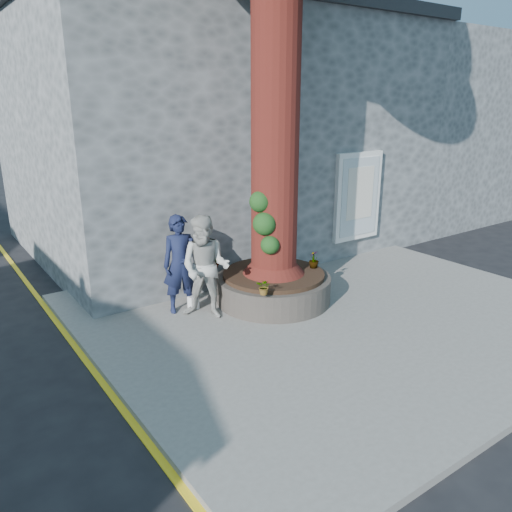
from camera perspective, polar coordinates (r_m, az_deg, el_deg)
ground at (r=8.43m, az=5.92°, el=-11.27°), size 120.00×120.00×0.00m
pavement at (r=9.98m, az=8.70°, el=-6.23°), size 9.00×8.00×0.12m
yellow_line at (r=7.89m, az=-16.84°, el=-14.15°), size 0.10×30.00×0.01m
stone_shop at (r=14.74m, az=-5.03°, el=14.02°), size 10.30×8.30×6.30m
neighbour_shop at (r=20.02m, az=15.76°, el=13.91°), size 6.00×8.00×6.00m
planter at (r=10.12m, az=2.00°, el=-3.53°), size 2.30×2.30×0.60m
man at (r=9.51m, az=-8.60°, el=-0.93°), size 0.78×0.62×1.89m
woman at (r=9.19m, az=-5.79°, el=-1.31°), size 1.18×1.19×1.94m
shopping_bag at (r=9.81m, az=-7.18°, el=-5.31°), size 0.22×0.16×0.28m
plant_a at (r=10.16m, az=-4.67°, el=-0.45°), size 0.25×0.23×0.40m
plant_b at (r=10.89m, az=1.85°, el=0.78°), size 0.29×0.29×0.38m
plant_c at (r=10.29m, az=6.63°, el=-0.39°), size 0.25×0.25×0.36m
plant_d at (r=8.85m, az=0.97°, el=-3.54°), size 0.34×0.35×0.30m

